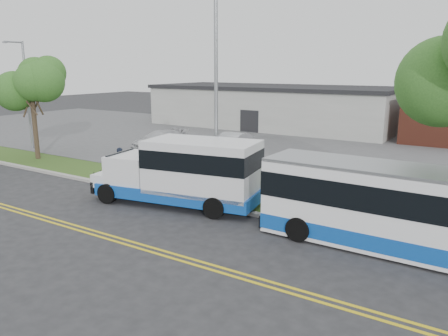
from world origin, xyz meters
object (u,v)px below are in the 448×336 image
Objects in this scene: streetlight_near at (215,89)px; streetlight_far at (26,91)px; parked_car_a at (231,144)px; parked_car_b at (160,140)px; tree_west at (31,84)px; transit_bus at (416,212)px; pedestrian at (120,164)px; shuttle_bus at (187,170)px.

streetlight_near is 19.20m from streetlight_far.
parked_car_a is 5.75m from parked_car_b.
tree_west reaches higher than parked_car_b.
streetlight_near is 10.43m from transit_bus.
parked_car_a is (-14.18, 11.11, -0.63)m from transit_bus.
tree_west is 10.23m from pedestrian.
shuttle_bus is 5.62m from pedestrian.
streetlight_far is at bearing -44.23° from pedestrian.
parked_car_b is at bearing 29.79° from streetlight_far.
shuttle_bus is at bearing -96.82° from streetlight_near.
pedestrian is 9.66m from parked_car_b.
parked_car_a is at bearing 19.43° from parked_car_b.
pedestrian is 0.41× the size of parked_car_a.
parked_car_a is at bearing 117.52° from streetlight_near.
pedestrian is (-5.47, 1.17, -0.59)m from shuttle_bus.
transit_bus is at bearing -12.62° from streetlight_near.
pedestrian is 9.86m from parked_car_a.
shuttle_bus is (18.76, -4.68, -2.84)m from streetlight_far.
streetlight_far is at bearing -160.05° from parked_car_a.
parked_car_b is (-10.28, 7.68, -4.42)m from streetlight_near.
parked_car_b is at bearing 154.21° from transit_bus.
streetlight_far is 14.17m from pedestrian.
parked_car_a is at bearing 142.51° from transit_bus.
shuttle_bus reaches higher than parked_car_a.
streetlight_near is 11.03m from parked_car_a.
parked_car_a is (14.32, 6.29, -3.62)m from streetlight_far.
tree_west is 1.41× the size of parked_car_b.
transit_bus is (28.50, -4.82, -2.99)m from streetlight_far.
shuttle_bus is 13.97m from parked_car_b.
tree_west is 0.83× the size of shuttle_bus.
transit_bus is at bearing -19.99° from parked_car_b.
pedestrian is at bearing -99.75° from parked_car_a.
transit_bus is 2.31× the size of parked_car_a.
shuttle_bus reaches higher than parked_car_b.
tree_west is 4.62m from streetlight_far.
shuttle_bus is 9.74m from transit_bus.
streetlight_near is at bearing 158.83° from pedestrian.
transit_bus reaches higher than parked_car_a.
tree_west is 15.37m from shuttle_bus.
streetlight_far reaches higher than parked_car_a.
streetlight_far is 19.54m from shuttle_bus.
tree_west is at bearing -144.27° from parked_car_a.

